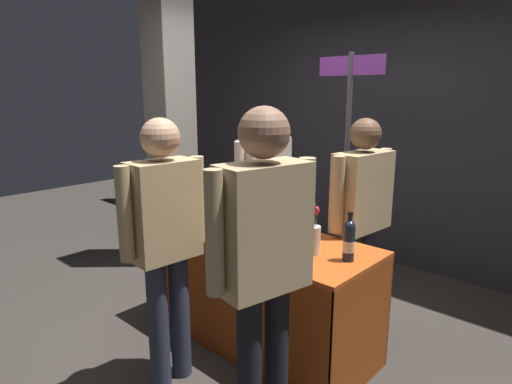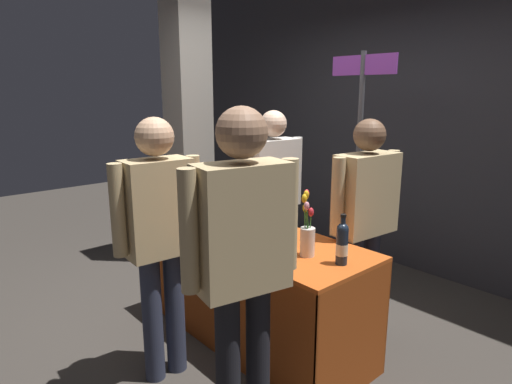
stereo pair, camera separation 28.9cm
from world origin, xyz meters
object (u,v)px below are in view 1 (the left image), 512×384
Objects in this scene: tasting_table at (256,269)px; vendor_presenter at (264,187)px; flower_vase at (313,232)px; wine_glass_near_vendor at (233,210)px; wine_glass_mid at (192,208)px; taster_foreground_right at (165,232)px; booth_signpost at (347,148)px; featured_wine_bottle at (263,211)px; concrete_pillar at (171,122)px; display_bottle_0 at (205,206)px.

vendor_presenter is (-0.45, 0.59, 0.42)m from tasting_table.
tasting_table is 4.21× the size of flower_vase.
wine_glass_mid is at bearing -142.04° from wine_glass_near_vendor.
tasting_table is at bearing -1.85° from taster_foreground_right.
wine_glass_near_vendor is at bearing -106.91° from booth_signpost.
tasting_table is 0.62m from flower_vase.
tasting_table is 4.80× the size of featured_wine_bottle.
booth_signpost is at bearing 89.39° from tasting_table.
flower_vase is at bearing 4.55° from wine_glass_mid.
vendor_presenter is at bearing 127.52° from tasting_table.
concrete_pillar is at bearing 56.03° from taster_foreground_right.
wine_glass_mid is 0.07× the size of booth_signpost.
booth_signpost reaches higher than tasting_table.
wine_glass_mid is at bearing -175.45° from flower_vase.
booth_signpost is (0.08, 1.80, 0.32)m from taster_foreground_right.
flower_vase is 1.28m from booth_signpost.
flower_vase is 0.87m from taster_foreground_right.
display_bottle_0 is (-0.45, -0.06, 0.38)m from tasting_table.
wine_glass_mid is 1.03m from flower_vase.
taster_foreground_right reaches higher than featured_wine_bottle.
display_bottle_0 is at bearing -27.12° from concrete_pillar.
taster_foreground_right reaches higher than vendor_presenter.
wine_glass_mid is at bearing -160.70° from featured_wine_bottle.
featured_wine_bottle is 0.22× the size of vendor_presenter.
featured_wine_bottle reaches higher than display_bottle_0.
booth_signpost is at bearing 68.39° from display_bottle_0.
booth_signpost is at bearing 65.47° from wine_glass_mid.
concrete_pillar is 1.31m from vendor_presenter.
tasting_table is at bearing 11.17° from wine_glass_mid.
vendor_presenter reaches higher than wine_glass_near_vendor.
taster_foreground_right is at bearing -95.96° from tasting_table.
wine_glass_near_vendor is (-0.30, 0.08, 0.35)m from tasting_table.
wine_glass_mid is (1.12, -0.67, -0.54)m from concrete_pillar.
wine_glass_mid is at bearing 43.35° from taster_foreground_right.
wine_glass_mid is (-0.54, -0.19, -0.04)m from featured_wine_bottle.
concrete_pillar is 1.78m from booth_signpost.
vendor_presenter is (0.00, 0.65, 0.04)m from display_bottle_0.
tasting_table is 0.40m from featured_wine_bottle.
wine_glass_mid is at bearing -30.87° from concrete_pillar.
flower_vase reaches higher than wine_glass_near_vendor.
display_bottle_0 is at bearing -111.61° from booth_signpost.
wine_glass_near_vendor is 0.07× the size of booth_signpost.
featured_wine_bottle is at bearing 19.30° from wine_glass_mid.
concrete_pillar reaches higher than booth_signpost.
booth_signpost is at bearing 112.54° from flower_vase.
display_bottle_0 is at bearing -177.95° from flower_vase.
display_bottle_0 is 0.65m from vendor_presenter.
display_bottle_0 reaches higher than wine_glass_mid.
flower_vase is (0.48, -0.03, 0.38)m from tasting_table.
concrete_pillar reaches higher than tasting_table.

